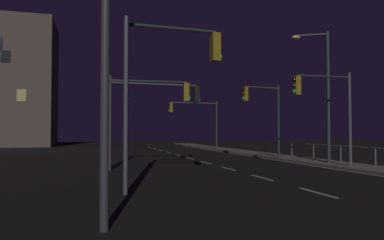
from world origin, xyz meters
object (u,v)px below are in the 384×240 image
object	(u,v)px
traffic_light_mid_right	(169,72)
traffic_light_overhead_east	(325,100)
traffic_light_far_right	(148,103)
traffic_light_near_right	(263,106)
street_lamp_median	(322,84)
traffic_light_far_center	(154,104)
traffic_light_mid_left	(195,114)

from	to	relation	value
traffic_light_mid_right	traffic_light_overhead_east	xyz separation A→B (m)	(9.28, 4.95, -0.29)
traffic_light_far_right	traffic_light_near_right	bearing A→B (deg)	28.89
traffic_light_overhead_east	street_lamp_median	size ratio (longest dim) A/B	0.63
traffic_light_far_center	traffic_light_far_right	bearing A→B (deg)	-109.71
traffic_light_far_center	street_lamp_median	xyz separation A→B (m)	(9.90, -1.32, 1.30)
traffic_light_near_right	street_lamp_median	world-z (taller)	street_lamp_median
traffic_light_near_right	traffic_light_overhead_east	world-z (taller)	traffic_light_near_right
traffic_light_near_right	traffic_light_far_right	xyz separation A→B (m)	(-8.89, -4.91, -0.34)
traffic_light_mid_right	street_lamp_median	xyz separation A→B (m)	(10.81, 7.35, 0.91)
traffic_light_mid_left	traffic_light_near_right	xyz separation A→B (m)	(1.38, -12.91, -0.02)
traffic_light_far_center	traffic_light_mid_right	bearing A→B (deg)	-95.98
traffic_light_far_center	traffic_light_near_right	world-z (taller)	traffic_light_near_right
traffic_light_far_right	traffic_light_mid_right	bearing A→B (deg)	-92.96
traffic_light_far_right	street_lamp_median	xyz separation A→B (m)	(10.44, 0.18, 1.39)
traffic_light_mid_right	traffic_light_far_right	bearing A→B (deg)	87.04
traffic_light_near_right	street_lamp_median	bearing A→B (deg)	-71.93
traffic_light_mid_left	traffic_light_overhead_east	xyz separation A→B (m)	(1.40, -20.04, -0.17)
traffic_light_far_center	traffic_light_far_right	distance (m)	1.60
traffic_light_near_right	traffic_light_far_right	distance (m)	10.16
traffic_light_mid_right	traffic_light_far_right	world-z (taller)	traffic_light_mid_right
traffic_light_far_center	traffic_light_overhead_east	world-z (taller)	traffic_light_overhead_east
traffic_light_mid_left	traffic_light_mid_right	distance (m)	26.20
traffic_light_overhead_east	traffic_light_far_right	size ratio (longest dim) A/B	1.03
traffic_light_near_right	traffic_light_overhead_east	bearing A→B (deg)	-89.88
street_lamp_median	traffic_light_far_right	bearing A→B (deg)	-179.00
traffic_light_mid_right	traffic_light_near_right	bearing A→B (deg)	52.50
traffic_light_near_right	traffic_light_mid_right	xyz separation A→B (m)	(-9.26, -12.07, 0.13)
traffic_light_mid_left	street_lamp_median	size ratio (longest dim) A/B	0.68
traffic_light_overhead_east	traffic_light_far_center	bearing A→B (deg)	156.03
traffic_light_mid_right	street_lamp_median	distance (m)	13.10
traffic_light_mid_right	traffic_light_overhead_east	world-z (taller)	traffic_light_mid_right
traffic_light_mid_right	street_lamp_median	bearing A→B (deg)	34.22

